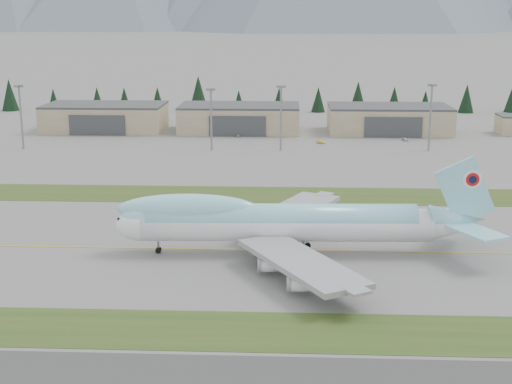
{
  "coord_description": "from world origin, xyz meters",
  "views": [
    {
      "loc": [
        4.77,
        -136.43,
        46.19
      ],
      "look_at": [
        -2.22,
        16.22,
        8.0
      ],
      "focal_mm": 50.0,
      "sensor_mm": 36.0,
      "label": 1
    }
  ],
  "objects_px": {
    "boeing_747_freighter": "(283,222)",
    "service_vehicle_a": "(238,137)",
    "service_vehicle_c": "(405,141)",
    "hangar_right": "(389,119)",
    "hangar_left": "(105,117)",
    "hangar_center": "(240,118)",
    "service_vehicle_b": "(321,143)"
  },
  "relations": [
    {
      "from": "service_vehicle_b",
      "to": "hangar_left",
      "type": "bearing_deg",
      "value": 107.6
    },
    {
      "from": "boeing_747_freighter",
      "to": "hangar_right",
      "type": "xyz_separation_m",
      "value": [
        41.16,
        151.69,
        -1.15
      ]
    },
    {
      "from": "hangar_right",
      "to": "service_vehicle_c",
      "type": "xyz_separation_m",
      "value": [
        3.71,
        -19.84,
        -5.39
      ]
    },
    {
      "from": "hangar_center",
      "to": "service_vehicle_a",
      "type": "relative_size",
      "value": 14.9
    },
    {
      "from": "boeing_747_freighter",
      "to": "hangar_left",
      "type": "xyz_separation_m",
      "value": [
        -73.84,
        151.69,
        -1.15
      ]
    },
    {
      "from": "service_vehicle_b",
      "to": "boeing_747_freighter",
      "type": "bearing_deg",
      "value": -151.14
    },
    {
      "from": "hangar_left",
      "to": "service_vehicle_a",
      "type": "distance_m",
      "value": 57.33
    },
    {
      "from": "hangar_left",
      "to": "service_vehicle_b",
      "type": "bearing_deg",
      "value": -17.18
    },
    {
      "from": "boeing_747_freighter",
      "to": "hangar_center",
      "type": "relative_size",
      "value": 1.56
    },
    {
      "from": "boeing_747_freighter",
      "to": "service_vehicle_a",
      "type": "height_order",
      "value": "boeing_747_freighter"
    },
    {
      "from": "hangar_left",
      "to": "hangar_center",
      "type": "relative_size",
      "value": 1.0
    },
    {
      "from": "service_vehicle_a",
      "to": "hangar_left",
      "type": "bearing_deg",
      "value": 173.8
    },
    {
      "from": "hangar_right",
      "to": "service_vehicle_b",
      "type": "relative_size",
      "value": 13.91
    },
    {
      "from": "service_vehicle_c",
      "to": "hangar_center",
      "type": "bearing_deg",
      "value": 145.2
    },
    {
      "from": "boeing_747_freighter",
      "to": "hangar_center",
      "type": "bearing_deg",
      "value": 95.15
    },
    {
      "from": "hangar_right",
      "to": "service_vehicle_a",
      "type": "relative_size",
      "value": 14.9
    },
    {
      "from": "boeing_747_freighter",
      "to": "service_vehicle_b",
      "type": "distance_m",
      "value": 125.7
    },
    {
      "from": "hangar_left",
      "to": "service_vehicle_a",
      "type": "relative_size",
      "value": 14.9
    },
    {
      "from": "hangar_center",
      "to": "service_vehicle_c",
      "type": "height_order",
      "value": "hangar_center"
    },
    {
      "from": "service_vehicle_a",
      "to": "service_vehicle_c",
      "type": "xyz_separation_m",
      "value": [
        63.32,
        -6.07,
        0.0
      ]
    },
    {
      "from": "hangar_right",
      "to": "hangar_left",
      "type": "bearing_deg",
      "value": 180.0
    },
    {
      "from": "service_vehicle_a",
      "to": "service_vehicle_b",
      "type": "xyz_separation_m",
      "value": [
        31.39,
        -13.06,
        0.0
      ]
    },
    {
      "from": "service_vehicle_b",
      "to": "service_vehicle_c",
      "type": "bearing_deg",
      "value": -42.88
    },
    {
      "from": "boeing_747_freighter",
      "to": "service_vehicle_c",
      "type": "relative_size",
      "value": 20.94
    },
    {
      "from": "hangar_right",
      "to": "service_vehicle_a",
      "type": "bearing_deg",
      "value": -166.99
    },
    {
      "from": "hangar_center",
      "to": "hangar_right",
      "type": "relative_size",
      "value": 1.0
    },
    {
      "from": "service_vehicle_a",
      "to": "service_vehicle_b",
      "type": "distance_m",
      "value": 34.0
    },
    {
      "from": "hangar_center",
      "to": "service_vehicle_a",
      "type": "xyz_separation_m",
      "value": [
        0.39,
        -13.77,
        -5.39
      ]
    },
    {
      "from": "hangar_center",
      "to": "hangar_left",
      "type": "bearing_deg",
      "value": 180.0
    },
    {
      "from": "boeing_747_freighter",
      "to": "service_vehicle_a",
      "type": "xyz_separation_m",
      "value": [
        -18.45,
        137.92,
        -6.54
      ]
    },
    {
      "from": "hangar_center",
      "to": "boeing_747_freighter",
      "type": "bearing_deg",
      "value": -82.92
    },
    {
      "from": "hangar_left",
      "to": "service_vehicle_a",
      "type": "bearing_deg",
      "value": -13.96
    }
  ]
}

